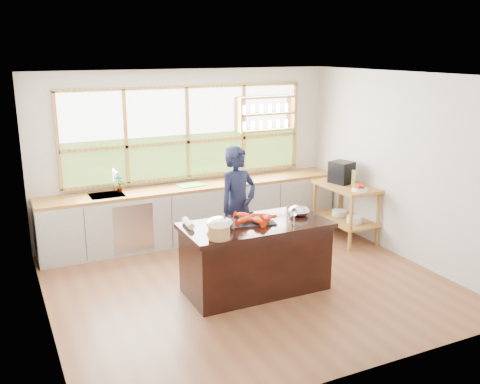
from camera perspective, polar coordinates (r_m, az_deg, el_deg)
ground_plane at (r=7.18m, az=0.91°, el=-9.72°), size 5.00×5.00×0.00m
room_shell at (r=7.10m, az=-0.70°, el=4.87°), size 5.02×4.52×2.71m
back_counter at (r=8.67m, az=-4.89°, el=-2.10°), size 4.90×0.63×0.90m
right_shelf_unit at (r=8.77m, az=11.23°, el=-1.13°), size 0.62×1.10×0.90m
island at (r=6.83m, az=1.67°, el=-6.90°), size 1.85×0.90×0.90m
cook at (r=7.49m, az=-0.24°, el=-1.60°), size 0.72×0.58×1.72m
potted_plant at (r=8.25m, az=-12.79°, el=0.88°), size 0.15×0.11×0.28m
cutting_board at (r=8.53m, az=-5.28°, el=0.76°), size 0.43×0.34×0.01m
espresso_machine at (r=8.77m, az=10.78°, el=2.08°), size 0.39×0.40×0.35m
wine_bottle at (r=8.62m, az=12.01°, el=1.46°), size 0.07×0.07×0.26m
fruit_bowl at (r=8.35m, az=12.65°, el=0.39°), size 0.24×0.24×0.11m
slate_board at (r=6.71m, az=1.21°, el=-3.18°), size 0.61×0.49×0.02m
lobster_pile at (r=6.68m, az=1.50°, el=-2.83°), size 0.52×0.48×0.08m
mixing_bowl_left at (r=6.45m, az=-2.18°, el=-3.37°), size 0.33×0.33×0.16m
mixing_bowl_right at (r=7.02m, az=6.31°, el=-2.01°), size 0.28×0.28×0.14m
wine_glass at (r=6.59m, az=5.77°, el=-2.22°), size 0.08×0.08×0.22m
wicker_basket at (r=6.12m, az=-2.24°, el=-4.30°), size 0.25×0.25×0.16m
parchment_roll at (r=6.58m, az=-5.56°, el=-3.33°), size 0.11×0.31×0.08m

